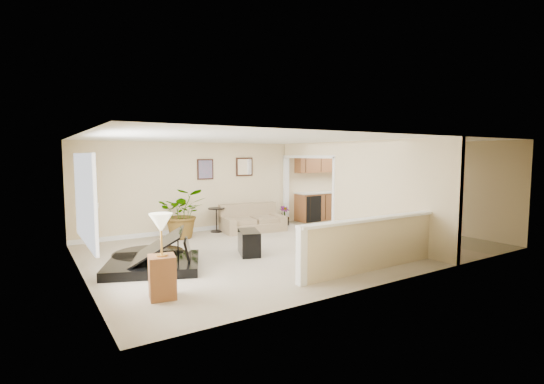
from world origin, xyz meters
TOP-DOWN VIEW (x-y plane):
  - floor at (0.00, 0.00)m, footprint 9.00×9.00m
  - back_wall at (0.00, 3.00)m, footprint 9.00×0.04m
  - front_wall at (0.00, -3.00)m, footprint 9.00×0.04m
  - left_wall at (-4.50, 0.00)m, footprint 0.04×6.00m
  - right_wall at (4.50, 0.00)m, footprint 0.04×6.00m
  - ceiling at (0.00, 0.00)m, footprint 9.00×6.00m
  - kitchen_vinyl at (3.15, 0.00)m, footprint 2.70×6.00m
  - interior_partition at (1.80, 0.25)m, footprint 0.18×5.99m
  - pony_half_wall at (0.08, -2.30)m, footprint 3.42×0.22m
  - left_window at (-4.49, -0.50)m, footprint 0.05×2.15m
  - wall_art_left at (-0.95, 2.97)m, footprint 0.48×0.04m
  - wall_mirror at (0.30, 2.97)m, footprint 0.55×0.04m
  - kitchen_cabinets at (3.19, 2.73)m, footprint 2.36×0.65m
  - piano at (-3.35, 0.10)m, footprint 2.37×2.33m
  - piano_bench at (-1.24, -0.05)m, footprint 0.64×0.87m
  - loveseat at (0.16, 2.29)m, footprint 1.84×1.18m
  - accent_table at (-0.77, 2.65)m, footprint 0.47×0.47m
  - palm_plant at (-1.85, 2.35)m, footprint 1.47×1.38m
  - small_plant at (1.45, 2.54)m, footprint 0.34×0.34m
  - lamp_stand at (-3.62, -1.65)m, footprint 0.44×0.44m

SIDE VIEW (x-z plane):
  - floor at x=0.00m, z-range 0.00..0.00m
  - kitchen_vinyl at x=3.15m, z-range 0.00..0.01m
  - small_plant at x=1.45m, z-range -0.04..0.54m
  - piano_bench at x=-1.24m, z-range 0.00..0.52m
  - loveseat at x=0.16m, z-range -0.12..0.87m
  - accent_table at x=-0.77m, z-range 0.10..0.77m
  - pony_half_wall at x=0.08m, z-range 0.02..1.02m
  - lamp_stand at x=-3.62m, z-range -0.10..1.19m
  - palm_plant at x=-1.85m, z-range -0.01..1.30m
  - piano at x=-3.35m, z-range -0.13..1.45m
  - kitchen_cabinets at x=3.19m, z-range -0.29..2.03m
  - interior_partition at x=1.80m, z-range -0.03..2.47m
  - back_wall at x=0.00m, z-range 0.00..2.50m
  - front_wall at x=0.00m, z-range 0.00..2.50m
  - left_wall at x=-4.50m, z-range 0.00..2.50m
  - right_wall at x=4.50m, z-range 0.00..2.50m
  - left_window at x=-4.49m, z-range 0.73..2.17m
  - wall_art_left at x=-0.95m, z-range 1.46..2.04m
  - wall_mirror at x=0.30m, z-range 1.52..2.08m
  - ceiling at x=0.00m, z-range 2.48..2.52m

